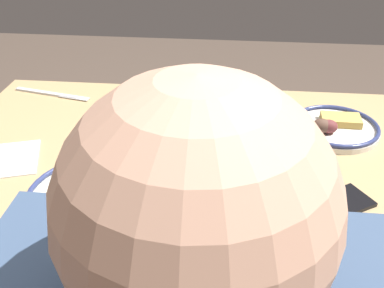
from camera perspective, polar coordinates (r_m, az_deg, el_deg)
The scene contains 9 objects.
dining_table at distance 1.04m, azimuth 3.39°, elevation -6.39°, with size 1.29×0.77×0.72m.
plate_near_main at distance 1.13m, azimuth 17.84°, elevation 2.10°, with size 0.21×0.21×0.05m.
plate_center_pancakes at distance 0.87m, azimuth -12.64°, elevation -6.15°, with size 0.26×0.26×0.09m.
plate_far_companion at distance 1.01m, azimuth 4.89°, elevation 0.10°, with size 0.25×0.25×0.05m.
coffee_mug at distance 1.05m, azimuth -8.71°, elevation 3.17°, with size 0.08×0.12×0.10m.
cell_phone at distance 0.89m, azimuth 17.92°, elevation -7.46°, with size 0.14×0.07×0.01m, color black.
paper_napkin at distance 1.06m, azimuth -23.14°, elevation -1.93°, with size 0.15×0.14×0.00m, color white.
fork_near at distance 0.75m, azimuth 10.86°, elevation -15.62°, with size 0.19×0.06×0.01m.
butter_knife at distance 1.33m, azimuth -17.53°, elevation 6.16°, with size 0.23×0.07×0.01m.
Camera 1 is at (-0.02, 0.82, 1.27)m, focal length 41.48 mm.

